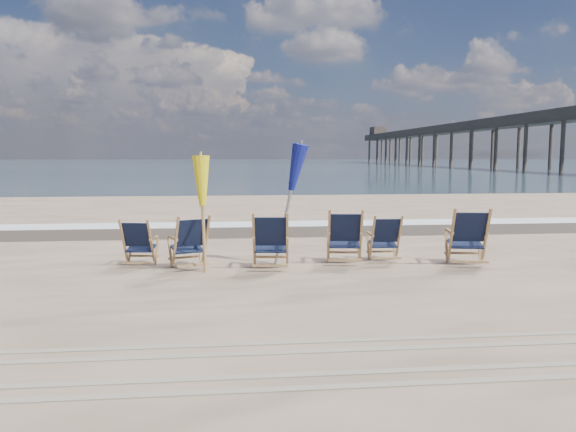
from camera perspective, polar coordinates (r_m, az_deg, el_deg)
The scene contains 13 objects.
ocean at distance 136.06m, azimuth -5.53°, elevation 5.36°, with size 400.00×400.00×0.00m, color #314552.
surf_foam at distance 16.50m, azimuth -2.20°, elevation -0.80°, with size 200.00×1.40×0.01m, color silver.
wet_sand_strip at distance 15.02m, azimuth -1.82°, elevation -1.51°, with size 200.00×2.60×0.00m, color #42362A.
tire_tracks at distance 5.72m, azimuth 5.37°, elevation -14.47°, with size 80.00×1.30×0.01m, color gray, non-canonical shape.
beach_chair_0 at distance 10.42m, azimuth -13.76°, elevation -2.65°, with size 0.57×0.65×0.90m, color black, non-canonical shape.
beach_chair_1 at distance 10.14m, azimuth -8.30°, elevation -2.52°, with size 0.63×0.71×0.99m, color black, non-canonical shape.
beach_chair_2 at distance 9.84m, azimuth -0.08°, elevation -2.55°, with size 0.67×0.75×1.05m, color black, non-canonical shape.
beach_chair_3 at distance 10.39m, azimuth 7.43°, elevation -2.11°, with size 0.67×0.76×1.05m, color black, non-canonical shape.
beach_chair_4 at distance 10.81m, azimuth 11.24°, elevation -2.22°, with size 0.59×0.66×0.92m, color black, non-canonical shape.
beach_chair_5 at distance 10.76m, azimuth 19.50°, elevation -2.02°, with size 0.70×0.79×1.10m, color black, non-canonical shape.
umbrella_yellow at distance 9.71m, azimuth -8.66°, elevation 2.93°, with size 0.30×0.30×1.99m.
umbrella_blue at distance 10.28m, azimuth -0.11°, elevation 4.51°, with size 0.30×0.30×2.25m.
fishing_pier at distance 90.91m, azimuth 19.68°, elevation 7.54°, with size 4.40×140.00×9.30m, color #4B4037, non-canonical shape.
Camera 1 is at (-1.07, -8.05, 2.03)m, focal length 35.00 mm.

